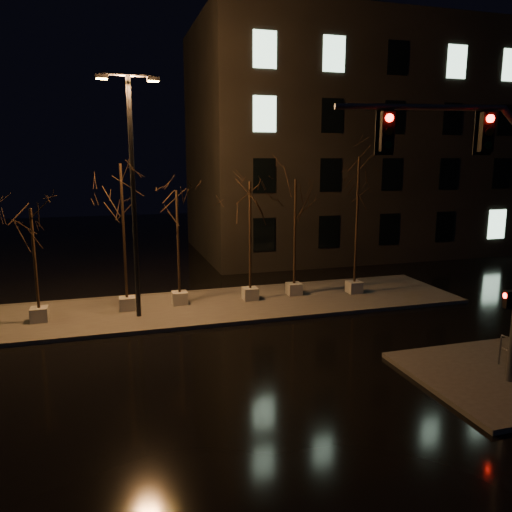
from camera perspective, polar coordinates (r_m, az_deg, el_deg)
name	(u,v)px	position (r m, az deg, el deg)	size (l,w,h in m)	color
ground	(257,359)	(16.60, 0.11, -11.69)	(90.00, 90.00, 0.00)	black
median	(218,306)	(22.06, -4.37, -5.69)	(22.00, 5.00, 0.15)	#45423D
building	(372,143)	(37.50, 13.17, 12.42)	(25.00, 12.00, 15.00)	black
tree_0	(32,234)	(20.76, -24.19, 2.32)	(1.80, 1.80, 4.56)	#A5A59A
tree_1	(122,197)	(21.01, -15.08, 6.50)	(1.80, 1.80, 6.25)	#A5A59A
tree_2	(177,216)	(21.49, -8.99, 4.50)	(1.80, 1.80, 5.09)	#A5A59A
tree_3	(250,209)	(21.90, -0.68, 5.45)	(1.80, 1.80, 5.44)	#A5A59A
tree_4	(295,206)	(22.81, 4.51, 5.77)	(1.80, 1.80, 5.51)	#A5A59A
tree_5	(358,188)	(23.48, 11.58, 7.63)	(1.80, 1.80, 6.54)	#A5A59A
traffic_signal_mast	(483,207)	(14.63, 24.52, 5.13)	(6.13, 1.36, 7.63)	#5B5D62
streetlight_main	(133,182)	(19.98, -13.91, 8.24)	(2.34, 0.37, 9.36)	black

